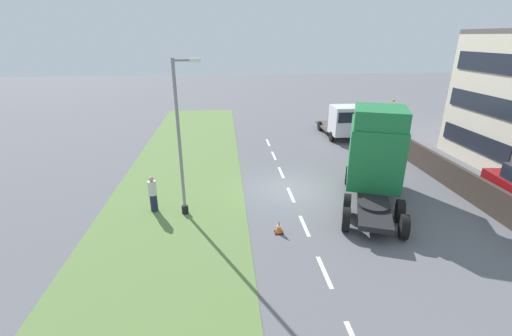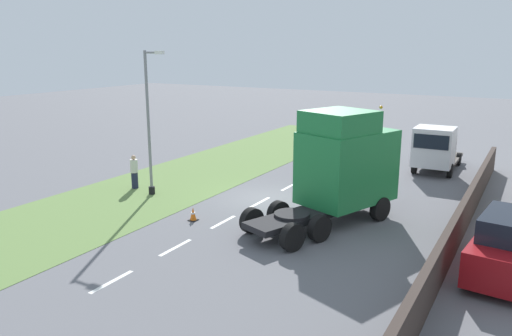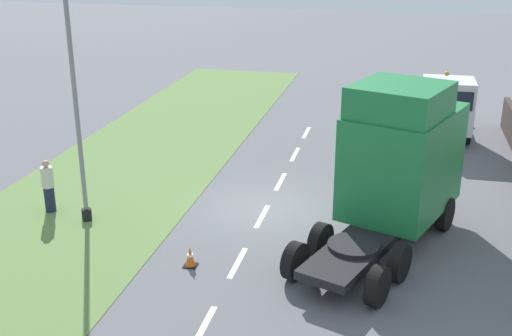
{
  "view_description": "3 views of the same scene",
  "coord_description": "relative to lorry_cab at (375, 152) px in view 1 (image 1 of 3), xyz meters",
  "views": [
    {
      "loc": [
        -3.39,
        -16.93,
        7.91
      ],
      "look_at": [
        -2.03,
        -2.41,
        2.26
      ],
      "focal_mm": 24.0,
      "sensor_mm": 36.0,
      "label": 1
    },
    {
      "loc": [
        11.17,
        -20.6,
        7.22
      ],
      "look_at": [
        0.95,
        -2.75,
        2.24
      ],
      "focal_mm": 35.0,
      "sensor_mm": 36.0,
      "label": 2
    },
    {
      "loc": [
        4.04,
        -19.28,
        8.63
      ],
      "look_at": [
        -0.09,
        -1.18,
        1.84
      ],
      "focal_mm": 45.0,
      "sensor_mm": 36.0,
      "label": 3
    }
  ],
  "objects": [
    {
      "name": "pedestrian",
      "position": [
        -11.09,
        -0.79,
        -1.49
      ],
      "size": [
        0.39,
        0.39,
        1.79
      ],
      "color": "#1E233D",
      "rests_on": "ground"
    },
    {
      "name": "grass_verge",
      "position": [
        -10.2,
        1.06,
        -2.37
      ],
      "size": [
        7.0,
        44.0,
        0.01
      ],
      "color": "#607F42",
      "rests_on": "ground"
    },
    {
      "name": "ground_plane",
      "position": [
        -4.2,
        1.06,
        -2.37
      ],
      "size": [
        120.0,
        120.0,
        0.0
      ],
      "primitive_type": "plane",
      "color": "slate",
      "rests_on": "ground"
    },
    {
      "name": "lamp_post",
      "position": [
        -9.51,
        -1.18,
        0.92
      ],
      "size": [
        1.28,
        0.31,
        7.09
      ],
      "color": "black",
      "rests_on": "ground"
    },
    {
      "name": "boundary_wall",
      "position": [
        4.8,
        1.06,
        -1.66
      ],
      "size": [
        0.25,
        24.0,
        1.42
      ],
      "color": "#382D28",
      "rests_on": "ground"
    },
    {
      "name": "lane_markings",
      "position": [
        -4.2,
        0.36,
        -2.37
      ],
      "size": [
        0.16,
        21.0,
        0.0
      ],
      "color": "white",
      "rests_on": "ground"
    },
    {
      "name": "flatbed_truck",
      "position": [
        1.89,
        10.28,
        -0.9
      ],
      "size": [
        2.26,
        5.82,
        2.81
      ],
      "rotation": [
        0.0,
        0.0,
        3.15
      ],
      "color": "silver",
      "rests_on": "ground"
    },
    {
      "name": "traffic_cone_lead",
      "position": [
        -5.42,
        -3.31,
        -2.09
      ],
      "size": [
        0.36,
        0.36,
        0.58
      ],
      "color": "black",
      "rests_on": "ground"
    },
    {
      "name": "lorry_cab",
      "position": [
        0.0,
        0.0,
        0.0
      ],
      "size": [
        4.8,
        7.38,
        4.86
      ],
      "rotation": [
        0.0,
        0.0,
        -0.36
      ],
      "color": "black",
      "rests_on": "ground"
    }
  ]
}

